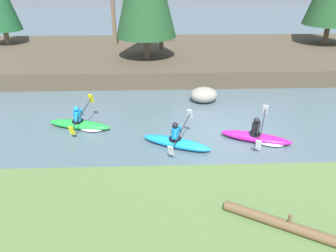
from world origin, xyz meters
TOP-DOWN VIEW (x-y plane):
  - ground_plane at (0.00, 0.00)m, footprint 90.00×90.00m
  - riverbank_far at (0.00, 10.74)m, footprint 44.00×10.66m
  - bare_tree_upstream at (-5.69, 12.45)m, footprint 3.15×3.11m
  - bare_tree_mid_upstream at (-2.39, 10.94)m, footprint 2.91×2.87m
  - kayaker_lead at (1.14, -0.60)m, footprint 2.73×1.98m
  - kayaker_middle at (-2.06, -0.87)m, footprint 2.70×1.95m
  - kayaker_trailing at (-5.95, 0.81)m, footprint 2.78×2.04m
  - boulder_midstream at (-0.45, 3.56)m, footprint 1.36×1.07m
  - driftwood_log at (-0.05, -6.02)m, footprint 2.35×1.54m

SIDE VIEW (x-z plane):
  - ground_plane at x=0.00m, z-range 0.00..0.00m
  - kayaker_lead at x=1.14m, z-range -0.40..0.80m
  - kayaker_trailing at x=-5.95m, z-range -0.40..0.80m
  - kayaker_middle at x=-2.06m, z-range -0.38..0.82m
  - boulder_midstream at x=-0.45m, z-range 0.00..0.77m
  - riverbank_far at x=0.00m, z-range 0.00..0.95m
  - driftwood_log at x=-0.05m, z-range 0.71..1.15m
  - bare_tree_mid_upstream at x=-2.39m, z-range 0.80..6.01m
  - bare_tree_upstream at x=-5.69m, z-range 0.79..6.47m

